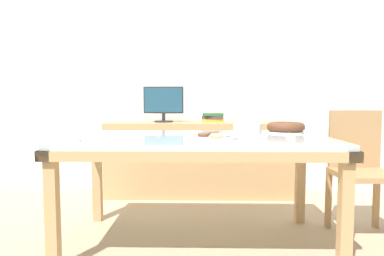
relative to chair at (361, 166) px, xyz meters
The scene contains 14 objects.
ground_plane 1.36m from the chair, behind, with size 12.00×12.00×0.00m, color tan.
wall_back 1.99m from the chair, 132.48° to the left, with size 8.00×0.10×2.60m, color white.
dining_table 1.26m from the chair, behind, with size 1.83×1.01×0.77m.
chair is the anchor object (origin of this frame).
sideboard 1.62m from the chair, 139.67° to the left, with size 1.95×0.44×0.79m.
computer_monitor 1.97m from the chair, 146.92° to the left, with size 0.42×0.20×0.38m.
book_stack 1.54m from the chair, 135.89° to the left, with size 0.24×0.20×0.10m.
cake_chocolate_round 0.63m from the chair, behind, with size 0.29×0.29×0.08m.
pastry_platter 1.21m from the chair, 162.58° to the right, with size 0.31×0.31×0.04m.
plate_stack 0.91m from the chair, behind, with size 0.21×0.21×0.08m.
tealight_right_edge 0.71m from the chair, 157.52° to the right, with size 0.04×0.04×0.04m.
tealight_left_edge 1.12m from the chair, 150.38° to the right, with size 0.04×0.04×0.04m.
tealight_centre 0.75m from the chair, 150.21° to the right, with size 0.04×0.04×0.04m.
tealight_near_cakes 2.05m from the chair, 164.31° to the right, with size 0.04×0.04×0.04m.
Camera 1 is at (0.01, -2.38, 1.01)m, focal length 32.00 mm.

